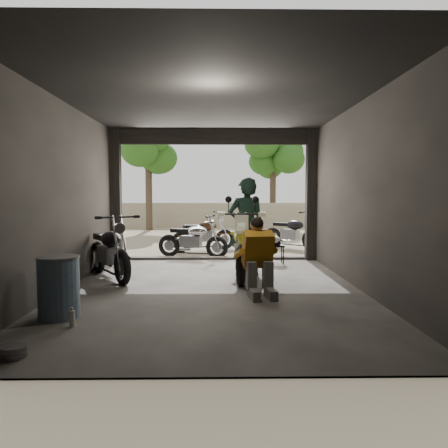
{
  "coord_description": "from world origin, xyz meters",
  "views": [
    {
      "loc": [
        0.08,
        -7.27,
        1.65
      ],
      "look_at": [
        0.2,
        0.6,
        1.1
      ],
      "focal_mm": 35.0,
      "sensor_mm": 36.0,
      "label": 1
    }
  ],
  "objects_px": {
    "main_bike": "(243,245)",
    "oil_drum": "(59,288)",
    "mechanic": "(260,259)",
    "left_bike": "(109,247)",
    "stool": "(277,248)",
    "outside_bike_a": "(193,236)",
    "rider": "(246,227)",
    "sign_post": "(335,194)",
    "helmet": "(276,240)",
    "outside_bike_c": "(291,230)",
    "outside_bike_b": "(204,231)"
  },
  "relations": [
    {
      "from": "main_bike",
      "to": "oil_drum",
      "type": "height_order",
      "value": "main_bike"
    },
    {
      "from": "mechanic",
      "to": "left_bike",
      "type": "bearing_deg",
      "value": 143.64
    },
    {
      "from": "mechanic",
      "to": "oil_drum",
      "type": "relative_size",
      "value": 1.49
    },
    {
      "from": "stool",
      "to": "outside_bike_a",
      "type": "bearing_deg",
      "value": 151.9
    },
    {
      "from": "rider",
      "to": "sign_post",
      "type": "xyz_separation_m",
      "value": [
        2.55,
        2.93,
        0.66
      ]
    },
    {
      "from": "rider",
      "to": "oil_drum",
      "type": "bearing_deg",
      "value": 41.72
    },
    {
      "from": "outside_bike_a",
      "to": "helmet",
      "type": "xyz_separation_m",
      "value": [
        1.99,
        -1.08,
        0.01
      ]
    },
    {
      "from": "left_bike",
      "to": "outside_bike_c",
      "type": "xyz_separation_m",
      "value": [
        4.31,
        4.6,
        -0.06
      ]
    },
    {
      "from": "outside_bike_a",
      "to": "outside_bike_b",
      "type": "height_order",
      "value": "outside_bike_b"
    },
    {
      "from": "left_bike",
      "to": "main_bike",
      "type": "bearing_deg",
      "value": -31.35
    },
    {
      "from": "outside_bike_a",
      "to": "oil_drum",
      "type": "distance_m",
      "value": 5.67
    },
    {
      "from": "left_bike",
      "to": "outside_bike_c",
      "type": "distance_m",
      "value": 6.3
    },
    {
      "from": "outside_bike_a",
      "to": "oil_drum",
      "type": "bearing_deg",
      "value": -179.64
    },
    {
      "from": "left_bike",
      "to": "oil_drum",
      "type": "relative_size",
      "value": 2.24
    },
    {
      "from": "left_bike",
      "to": "outside_bike_c",
      "type": "height_order",
      "value": "left_bike"
    },
    {
      "from": "stool",
      "to": "mechanic",
      "type": "bearing_deg",
      "value": -102.5
    },
    {
      "from": "stool",
      "to": "oil_drum",
      "type": "xyz_separation_m",
      "value": [
        -3.47,
        -4.4,
        0.03
      ]
    },
    {
      "from": "left_bike",
      "to": "rider",
      "type": "distance_m",
      "value": 2.7
    },
    {
      "from": "outside_bike_c",
      "to": "rider",
      "type": "bearing_deg",
      "value": -159.61
    },
    {
      "from": "outside_bike_b",
      "to": "sign_post",
      "type": "bearing_deg",
      "value": -128.48
    },
    {
      "from": "mechanic",
      "to": "stool",
      "type": "relative_size",
      "value": 2.7
    },
    {
      "from": "outside_bike_a",
      "to": "helmet",
      "type": "bearing_deg",
      "value": -103.37
    },
    {
      "from": "main_bike",
      "to": "mechanic",
      "type": "xyz_separation_m",
      "value": [
        0.16,
        -1.54,
        -0.05
      ]
    },
    {
      "from": "mechanic",
      "to": "oil_drum",
      "type": "height_order",
      "value": "mechanic"
    },
    {
      "from": "outside_bike_a",
      "to": "mechanic",
      "type": "distance_m",
      "value": 4.51
    },
    {
      "from": "left_bike",
      "to": "stool",
      "type": "xyz_separation_m",
      "value": [
        3.47,
        1.71,
        -0.24
      ]
    },
    {
      "from": "mechanic",
      "to": "outside_bike_a",
      "type": "bearing_deg",
      "value": 99.41
    },
    {
      "from": "mechanic",
      "to": "stool",
      "type": "bearing_deg",
      "value": 70.11
    },
    {
      "from": "helmet",
      "to": "outside_bike_b",
      "type": "bearing_deg",
      "value": 109.73
    },
    {
      "from": "outside_bike_c",
      "to": "helmet",
      "type": "height_order",
      "value": "outside_bike_c"
    },
    {
      "from": "stool",
      "to": "helmet",
      "type": "distance_m",
      "value": 0.18
    },
    {
      "from": "oil_drum",
      "to": "outside_bike_a",
      "type": "bearing_deg",
      "value": 75.18
    },
    {
      "from": "left_bike",
      "to": "outside_bike_b",
      "type": "relative_size",
      "value": 1.1
    },
    {
      "from": "stool",
      "to": "rider",
      "type": "bearing_deg",
      "value": -119.32
    },
    {
      "from": "outside_bike_b",
      "to": "rider",
      "type": "height_order",
      "value": "rider"
    },
    {
      "from": "outside_bike_c",
      "to": "mechanic",
      "type": "bearing_deg",
      "value": -153.03
    },
    {
      "from": "left_bike",
      "to": "helmet",
      "type": "relative_size",
      "value": 7.78
    },
    {
      "from": "outside_bike_b",
      "to": "main_bike",
      "type": "bearing_deg",
      "value": 168.08
    },
    {
      "from": "outside_bike_c",
      "to": "stool",
      "type": "bearing_deg",
      "value": -154.94
    },
    {
      "from": "outside_bike_b",
      "to": "sign_post",
      "type": "height_order",
      "value": "sign_post"
    },
    {
      "from": "sign_post",
      "to": "left_bike",
      "type": "bearing_deg",
      "value": -132.5
    },
    {
      "from": "outside_bike_b",
      "to": "outside_bike_c",
      "type": "distance_m",
      "value": 2.66
    },
    {
      "from": "main_bike",
      "to": "stool",
      "type": "relative_size",
      "value": 4.38
    },
    {
      "from": "left_bike",
      "to": "outside_bike_c",
      "type": "relative_size",
      "value": 1.1
    },
    {
      "from": "outside_bike_b",
      "to": "mechanic",
      "type": "height_order",
      "value": "mechanic"
    },
    {
      "from": "outside_bike_a",
      "to": "outside_bike_b",
      "type": "relative_size",
      "value": 0.97
    },
    {
      "from": "outside_bike_b",
      "to": "oil_drum",
      "type": "bearing_deg",
      "value": 141.7
    },
    {
      "from": "outside_bike_c",
      "to": "oil_drum",
      "type": "xyz_separation_m",
      "value": [
        -4.31,
        -7.29,
        -0.16
      ]
    },
    {
      "from": "outside_bike_b",
      "to": "oil_drum",
      "type": "distance_m",
      "value": 7.0
    },
    {
      "from": "outside_bike_b",
      "to": "mechanic",
      "type": "bearing_deg",
      "value": 166.39
    }
  ]
}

